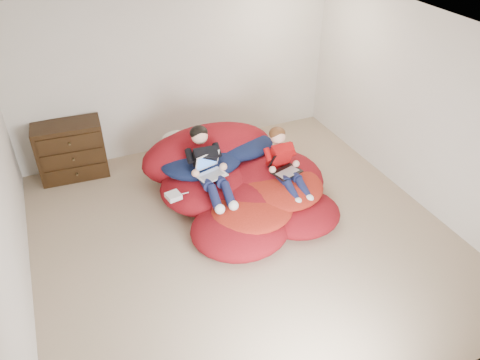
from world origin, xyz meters
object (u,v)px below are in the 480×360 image
(older_boy, at_px, (208,163))
(dresser, at_px, (71,150))
(younger_boy, at_px, (284,161))
(laptop_black, at_px, (284,166))
(laptop_white, at_px, (210,169))
(beanbag_pile, at_px, (239,182))

(older_boy, bearing_deg, dresser, 136.87)
(dresser, distance_m, older_boy, 2.18)
(dresser, xyz_separation_m, younger_boy, (2.55, -1.76, 0.21))
(laptop_black, bearing_deg, dresser, 145.17)
(younger_boy, height_order, laptop_black, younger_boy)
(older_boy, relative_size, laptop_black, 2.39)
(older_boy, bearing_deg, laptop_white, -90.00)
(beanbag_pile, bearing_deg, laptop_black, -27.01)
(laptop_white, relative_size, laptop_black, 0.86)
(younger_boy, distance_m, laptop_black, 0.07)
(dresser, height_order, laptop_white, dresser)
(older_boy, bearing_deg, younger_boy, -16.14)
(laptop_white, bearing_deg, older_boy, 90.00)
(dresser, height_order, older_boy, older_boy)
(older_boy, xyz_separation_m, laptop_white, (0.00, -0.08, -0.05))
(beanbag_pile, distance_m, younger_boy, 0.69)
(laptop_black, bearing_deg, laptop_white, 167.71)
(laptop_black, bearing_deg, older_boy, 163.07)
(beanbag_pile, bearing_deg, dresser, 143.31)
(beanbag_pile, distance_m, older_boy, 0.60)
(younger_boy, xyz_separation_m, laptop_black, (0.00, -0.01, -0.07))
(beanbag_pile, bearing_deg, laptop_white, -172.11)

